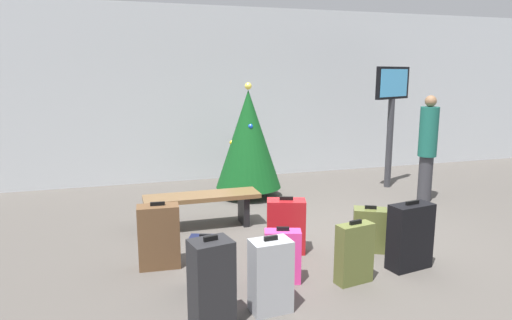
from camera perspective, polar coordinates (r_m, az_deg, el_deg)
The scene contains 15 objects.
ground_plane at distance 6.11m, azimuth 9.30°, elevation -9.60°, with size 16.00×16.00×0.00m, color #514C47.
back_wall at distance 9.36m, azimuth -1.01°, elevation 8.32°, with size 16.00×0.20×3.41m, color #B7BCC1.
holiday_tree at distance 7.76m, azimuth -0.97°, elevation 2.64°, with size 1.13×1.13×1.97m.
flight_info_kiosk at distance 8.73m, azimuth 16.75°, elevation 6.91°, with size 0.91×0.47×2.24m.
waiting_bench at distance 6.33m, azimuth -6.81°, elevation -5.35°, with size 1.59×0.44×0.48m.
traveller_0 at distance 8.01m, azimuth 20.82°, elevation 1.71°, with size 0.31×0.31×1.77m.
suitcase_0 at distance 5.71m, azimuth 14.13°, elevation -8.50°, with size 0.46×0.40×0.56m.
suitcase_1 at distance 4.64m, azimuth -6.34°, elevation -12.83°, with size 0.39×0.35×0.57m.
suitcase_2 at distance 5.16m, azimuth -12.15°, elevation -9.41°, with size 0.46×0.26×0.75m.
suitcase_3 at distance 5.30m, azimuth 18.86°, elevation -9.10°, with size 0.52×0.30×0.77m.
suitcase_4 at distance 4.82m, azimuth 12.29°, elevation -11.43°, with size 0.41×0.22×0.67m.
suitcase_5 at distance 5.48m, azimuth 3.80°, elevation -8.30°, with size 0.51×0.38×0.69m.
suitcase_6 at distance 3.95m, azimuth -5.63°, elevation -15.31°, with size 0.39×0.33×0.81m.
suitcase_7 at distance 4.76m, azimuth 3.37°, elevation -12.00°, with size 0.41×0.28×0.59m.
suitcase_8 at distance 4.19m, azimuth 1.85°, elevation -14.39°, with size 0.38×0.27×0.71m.
Camera 1 is at (-2.59, -5.11, 2.13)m, focal length 31.72 mm.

